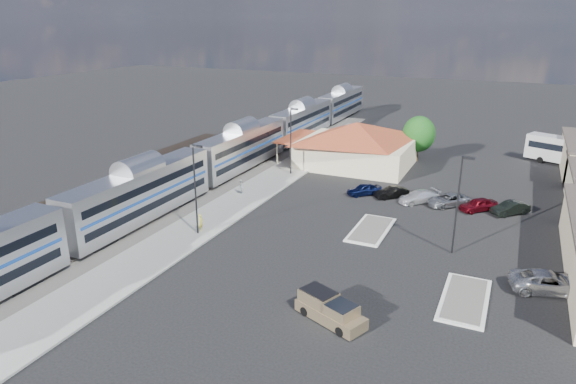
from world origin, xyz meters
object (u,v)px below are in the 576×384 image
at_px(suv, 550,282).
at_px(station_depot, 356,144).
at_px(pickup_truck, 331,310).
at_px(coach_bus, 572,151).

bearing_deg(suv, station_depot, 25.94).
relative_size(station_depot, pickup_truck, 3.30).
distance_m(pickup_truck, coach_bus, 53.66).
height_order(station_depot, pickup_truck, station_depot).
xyz_separation_m(suv, coach_bus, (3.59, 40.02, 1.43)).
xyz_separation_m(pickup_truck, coach_bus, (17.50, 50.70, 1.39)).
bearing_deg(station_depot, coach_bus, 23.31).
distance_m(station_depot, coach_bus, 30.34).
height_order(station_depot, coach_bus, station_depot).
xyz_separation_m(pickup_truck, suv, (13.91, 10.68, -0.04)).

